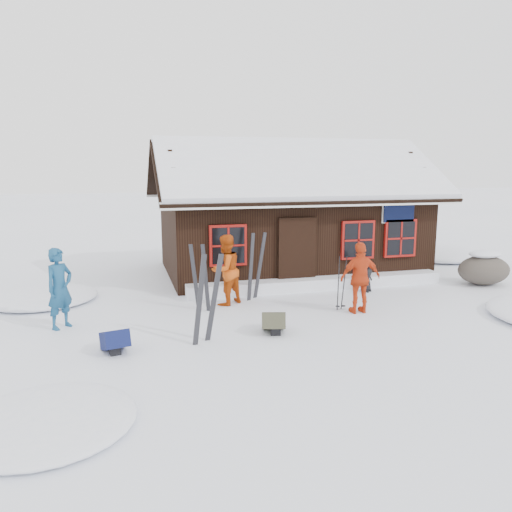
# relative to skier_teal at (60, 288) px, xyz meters

# --- Properties ---
(ground) EXTENTS (120.00, 120.00, 0.00)m
(ground) POSITION_rel_skier_teal_xyz_m (5.25, -0.43, -0.89)
(ground) COLOR white
(ground) RESTS_ON ground
(mountain_hut) EXTENTS (8.90, 6.09, 4.42)m
(mountain_hut) POSITION_rel_skier_teal_xyz_m (6.75, 4.55, 0.69)
(mountain_hut) COLOR black
(mountain_hut) RESTS_ON ground
(snow_drift) EXTENTS (7.60, 0.60, 0.35)m
(snow_drift) POSITION_rel_skier_teal_xyz_m (6.75, 1.82, -0.71)
(snow_drift) COLOR white
(snow_drift) RESTS_ON ground
(snow_mounds) EXTENTS (20.60, 13.20, 0.48)m
(snow_mounds) POSITION_rel_skier_teal_xyz_m (6.90, 1.43, -0.89)
(snow_mounds) COLOR white
(snow_mounds) RESTS_ON ground
(skier_teal) EXTENTS (0.75, 0.76, 1.77)m
(skier_teal) POSITION_rel_skier_teal_xyz_m (0.00, 0.00, 0.00)
(skier_teal) COLOR navy
(skier_teal) RESTS_ON ground
(skier_orange_left) EXTENTS (1.10, 1.04, 1.80)m
(skier_orange_left) POSITION_rel_skier_teal_xyz_m (3.85, 0.91, 0.01)
(skier_orange_left) COLOR #B8440D
(skier_orange_left) RESTS_ON ground
(skier_orange_right) EXTENTS (1.01, 0.43, 1.72)m
(skier_orange_right) POSITION_rel_skier_teal_xyz_m (6.80, -0.66, -0.03)
(skier_orange_right) COLOR red
(skier_orange_right) RESTS_ON ground
(skier_crouched) EXTENTS (0.54, 0.51, 0.93)m
(skier_crouched) POSITION_rel_skier_teal_xyz_m (7.94, 1.18, -0.42)
(skier_crouched) COLOR black
(skier_crouched) RESTS_ON ground
(boulder) EXTENTS (1.58, 1.19, 0.92)m
(boulder) POSITION_rel_skier_teal_xyz_m (11.73, 1.05, -0.42)
(boulder) COLOR #544D43
(boulder) RESTS_ON ground
(ski_pair_left) EXTENTS (0.68, 0.23, 1.84)m
(ski_pair_left) POSITION_rel_skier_teal_xyz_m (2.92, -1.70, -0.01)
(ski_pair_left) COLOR black
(ski_pair_left) RESTS_ON ground
(ski_pair_mid) EXTENTS (0.48, 0.26, 1.69)m
(ski_pair_mid) POSITION_rel_skier_teal_xyz_m (3.14, 0.57, -0.09)
(ski_pair_mid) COLOR black
(ski_pair_mid) RESTS_ON ground
(ski_pair_right) EXTENTS (0.61, 0.30, 1.82)m
(ski_pair_right) POSITION_rel_skier_teal_xyz_m (4.73, 1.29, -0.02)
(ski_pair_right) COLOR black
(ski_pair_right) RESTS_ON ground
(ski_poles) EXTENTS (0.25, 0.12, 1.37)m
(ski_poles) POSITION_rel_skier_teal_xyz_m (6.49, -0.28, -0.24)
(ski_poles) COLOR black
(ski_poles) RESTS_ON ground
(backpack_blue) EXTENTS (0.59, 0.70, 0.33)m
(backpack_blue) POSITION_rel_skier_teal_xyz_m (1.13, -1.81, -0.72)
(backpack_blue) COLOR #0F1643
(backpack_blue) RESTS_ON ground
(backpack_olive) EXTENTS (0.63, 0.74, 0.35)m
(backpack_olive) POSITION_rel_skier_teal_xyz_m (4.36, -1.53, -0.71)
(backpack_olive) COLOR #3D3D2C
(backpack_olive) RESTS_ON ground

